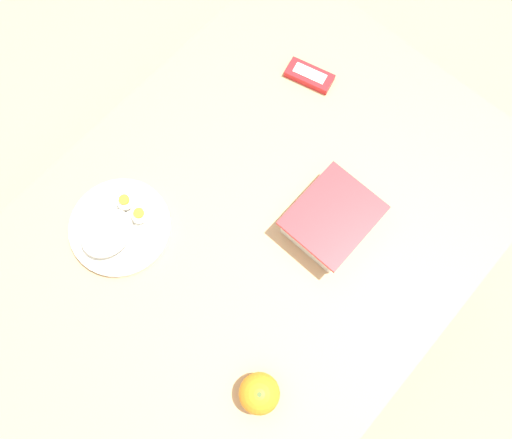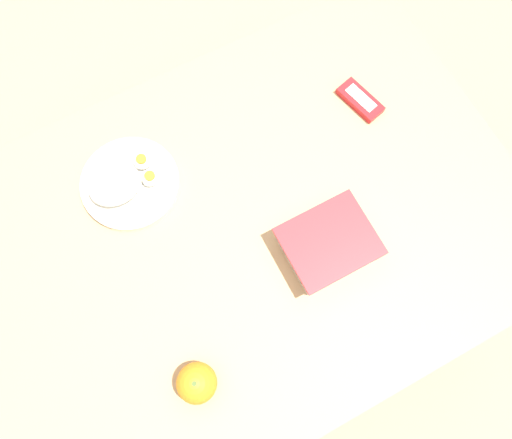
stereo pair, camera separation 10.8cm
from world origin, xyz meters
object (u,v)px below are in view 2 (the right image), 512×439
Objects in this scene: rice_plate at (126,183)px; orange_fruit at (197,383)px; food_container at (327,245)px; candy_bar at (360,100)px.

orange_fruit is at bearing 84.38° from rice_plate.
food_container is 0.84× the size of rice_plate.
candy_bar is at bearing -132.94° from food_container.
food_container is at bearing -161.78° from orange_fruit.
rice_plate is at bearing -46.18° from food_container.
orange_fruit is 0.46m from rice_plate.
orange_fruit is 0.66× the size of candy_bar.
rice_plate is at bearing -95.62° from orange_fruit.
food_container is at bearing 133.82° from rice_plate.
candy_bar is at bearing 173.80° from rice_plate.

